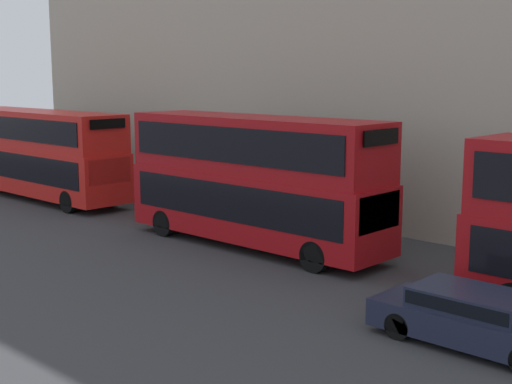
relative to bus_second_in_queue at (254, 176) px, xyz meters
The scene contains 4 objects.
bus_second_in_queue is the anchor object (origin of this frame).
bus_third_in_queue 14.36m from the bus_second_in_queue, 90.00° to the left, with size 2.59×11.49×4.30m.
car_hatchback 10.75m from the bus_second_in_queue, 108.73° to the right, with size 1.85×4.67×1.29m.
pedestrian 10.95m from the bus_second_in_queue, 75.03° to the left, with size 0.36×0.36×1.63m.
Camera 1 is at (-16.36, 1.96, 6.11)m, focal length 50.00 mm.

